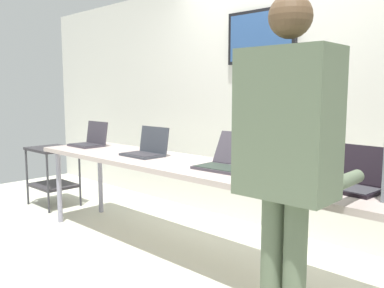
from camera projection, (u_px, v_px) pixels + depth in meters
ground at (199, 265)px, 3.24m from camera, size 8.00×8.00×0.04m
back_wall at (279, 100)px, 3.89m from camera, size 8.00×0.11×2.52m
workbench at (200, 171)px, 3.14m from camera, size 3.68×0.70×0.79m
laptop_station_0 at (90, 140)px, 4.24m from camera, size 0.36×0.28×0.25m
laptop_station_1 at (147, 149)px, 3.60m from camera, size 0.37×0.29×0.25m
laptop_station_2 at (227, 160)px, 3.01m from camera, size 0.38×0.40×0.25m
laptop_station_3 at (352, 179)px, 2.38m from camera, size 0.40×0.40×0.24m
person at (287, 150)px, 1.88m from camera, size 0.44×0.59×1.78m
storage_cart at (53, 167)px, 4.82m from camera, size 0.56×0.44×0.70m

